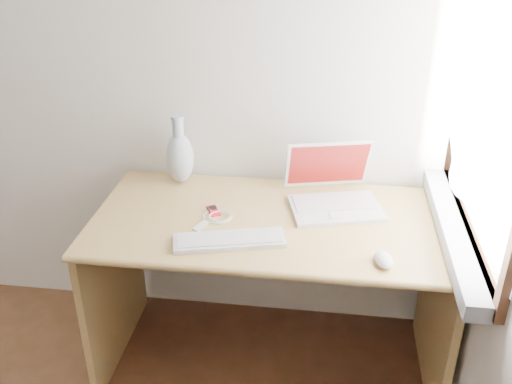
# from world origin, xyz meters

# --- Properties ---
(back_wall) EXTENTS (3.50, 0.04, 2.60)m
(back_wall) POSITION_xyz_m (0.00, 1.75, 1.30)
(back_wall) COLOR white
(back_wall) RESTS_ON floor
(window) EXTENTS (0.11, 0.99, 1.10)m
(window) POSITION_xyz_m (1.72, 1.30, 1.28)
(window) COLOR white
(window) RESTS_ON right_wall
(desk) EXTENTS (1.40, 0.70, 0.74)m
(desk) POSITION_xyz_m (1.02, 1.46, 0.53)
(desk) COLOR tan
(desk) RESTS_ON floor
(laptop) EXTENTS (0.40, 0.37, 0.24)m
(laptop) POSITION_xyz_m (1.27, 1.53, 0.79)
(laptop) COLOR white
(laptop) RESTS_ON desk
(external_keyboard) EXTENTS (0.42, 0.22, 0.02)m
(external_keyboard) POSITION_xyz_m (0.89, 1.19, 0.75)
(external_keyboard) COLOR white
(external_keyboard) RESTS_ON desk
(mouse) EXTENTS (0.08, 0.11, 0.04)m
(mouse) POSITION_xyz_m (1.43, 1.12, 0.76)
(mouse) COLOR white
(mouse) RESTS_ON desk
(ipod) EXTENTS (0.07, 0.09, 0.01)m
(ipod) POSITION_xyz_m (0.79, 1.40, 0.74)
(ipod) COLOR red
(ipod) RESTS_ON desk
(cable_coil) EXTENTS (0.14, 0.14, 0.01)m
(cable_coil) POSITION_xyz_m (0.81, 1.36, 0.74)
(cable_coil) COLOR white
(cable_coil) RESTS_ON desk
(remote) EXTENTS (0.06, 0.08, 0.01)m
(remote) POSITION_xyz_m (0.76, 1.28, 0.74)
(remote) COLOR white
(remote) RESTS_ON desk
(vase) EXTENTS (0.12, 0.12, 0.31)m
(vase) POSITION_xyz_m (0.59, 1.65, 0.86)
(vase) COLOR #B1BDCC
(vase) RESTS_ON desk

